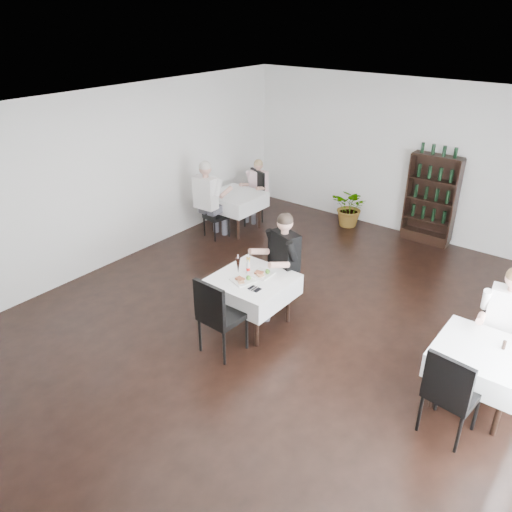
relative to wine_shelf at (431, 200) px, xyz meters
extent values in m
plane|color=black|center=(-0.60, -4.31, -0.85)|extent=(9.00, 9.00, 0.00)
plane|color=white|center=(-0.60, -4.31, 2.15)|extent=(9.00, 9.00, 0.00)
plane|color=white|center=(-0.60, 0.19, 0.65)|extent=(7.00, 0.00, 7.00)
plane|color=white|center=(-4.10, -4.31, 0.65)|extent=(0.00, 9.00, 9.00)
cube|color=black|center=(0.00, 0.01, -0.75)|extent=(0.90, 0.28, 0.20)
cylinder|color=black|center=(-1.27, -4.68, -0.49)|extent=(0.06, 0.06, 0.71)
cylinder|color=black|center=(-1.27, -3.95, -0.49)|extent=(0.06, 0.06, 0.71)
cylinder|color=black|center=(-0.53, -4.68, -0.49)|extent=(0.06, 0.06, 0.71)
cylinder|color=black|center=(-0.53, -3.95, -0.49)|extent=(0.06, 0.06, 0.71)
cube|color=black|center=(-0.90, -4.31, -0.12)|extent=(0.85, 0.85, 0.04)
cube|color=white|center=(-0.90, -4.31, -0.23)|extent=(1.03, 1.03, 0.30)
cylinder|color=black|center=(-3.64, -2.15, -0.49)|extent=(0.06, 0.06, 0.71)
cylinder|color=black|center=(-3.64, -1.47, -0.49)|extent=(0.06, 0.06, 0.71)
cylinder|color=black|center=(-2.96, -2.15, -0.49)|extent=(0.06, 0.06, 0.71)
cylinder|color=black|center=(-2.96, -1.47, -0.49)|extent=(0.06, 0.06, 0.71)
cube|color=black|center=(-3.30, -1.81, -0.12)|extent=(0.80, 0.80, 0.04)
cube|color=white|center=(-3.30, -1.81, -0.23)|extent=(0.98, 0.98, 0.30)
cylinder|color=black|center=(1.76, -4.35, -0.49)|extent=(0.06, 0.06, 0.71)
cylinder|color=black|center=(1.76, -3.67, -0.49)|extent=(0.06, 0.06, 0.71)
cylinder|color=black|center=(2.44, -4.35, -0.49)|extent=(0.06, 0.06, 0.71)
cube|color=black|center=(2.10, -4.01, -0.12)|extent=(0.80, 0.80, 0.04)
cube|color=white|center=(2.10, -4.01, -0.23)|extent=(0.98, 0.98, 0.30)
imported|color=#23511B|center=(-1.53, -0.22, -0.43)|extent=(0.75, 0.65, 0.83)
cylinder|color=black|center=(-1.18, -3.83, -0.63)|extent=(0.03, 0.03, 0.44)
cylinder|color=black|center=(-1.23, -3.45, -0.63)|extent=(0.03, 0.03, 0.44)
cylinder|color=black|center=(-0.80, -3.77, -0.63)|extent=(0.03, 0.03, 0.44)
cylinder|color=black|center=(-0.85, -3.39, -0.63)|extent=(0.03, 0.03, 0.44)
cube|color=black|center=(-1.02, -3.61, -0.38)|extent=(0.50, 0.50, 0.07)
cube|color=black|center=(-1.05, -3.41, -0.12)|extent=(0.44, 0.11, 0.48)
cylinder|color=black|center=(-0.61, -4.81, -0.59)|extent=(0.04, 0.04, 0.50)
cylinder|color=black|center=(-0.62, -5.25, -0.59)|extent=(0.04, 0.04, 0.50)
cylinder|color=black|center=(-1.04, -4.79, -0.59)|extent=(0.04, 0.04, 0.50)
cylinder|color=black|center=(-1.06, -5.23, -0.59)|extent=(0.04, 0.04, 0.50)
cube|color=black|center=(-0.83, -5.02, -0.31)|extent=(0.52, 0.52, 0.08)
cube|color=black|center=(-0.84, -5.25, -0.01)|extent=(0.51, 0.07, 0.55)
cylinder|color=black|center=(-3.64, -1.45, -0.60)|extent=(0.04, 0.04, 0.50)
cylinder|color=black|center=(-3.49, -1.05, -0.60)|extent=(0.04, 0.04, 0.50)
cylinder|color=black|center=(-3.24, -1.61, -0.60)|extent=(0.04, 0.04, 0.50)
cylinder|color=black|center=(-3.08, -1.20, -0.60)|extent=(0.04, 0.04, 0.50)
cube|color=black|center=(-3.36, -1.33, -0.32)|extent=(0.64, 0.64, 0.08)
cube|color=black|center=(-3.28, -1.12, -0.03)|extent=(0.48, 0.23, 0.54)
cylinder|color=black|center=(-3.17, -2.19, -0.65)|extent=(0.03, 0.03, 0.40)
cylinder|color=black|center=(-3.24, -2.53, -0.65)|extent=(0.03, 0.03, 0.40)
cylinder|color=black|center=(-3.51, -2.12, -0.65)|extent=(0.03, 0.03, 0.40)
cylinder|color=black|center=(-3.58, -2.46, -0.65)|extent=(0.03, 0.03, 0.40)
cube|color=black|center=(-3.37, -2.33, -0.42)|extent=(0.47, 0.47, 0.06)
cube|color=black|center=(-3.41, -2.51, -0.18)|extent=(0.40, 0.12, 0.44)
cylinder|color=black|center=(1.75, -3.58, -0.60)|extent=(0.04, 0.04, 0.49)
cylinder|color=black|center=(1.90, -3.17, -0.60)|extent=(0.04, 0.04, 0.49)
cylinder|color=black|center=(2.16, -3.72, -0.60)|extent=(0.04, 0.04, 0.49)
cylinder|color=black|center=(2.30, -3.32, -0.60)|extent=(0.04, 0.04, 0.49)
cube|color=black|center=(2.03, -3.45, -0.32)|extent=(0.62, 0.62, 0.07)
cube|color=black|center=(2.10, -3.24, -0.04)|extent=(0.48, 0.21, 0.53)
cylinder|color=black|center=(2.24, -4.42, -0.60)|extent=(0.04, 0.04, 0.49)
cylinder|color=black|center=(2.19, -4.85, -0.60)|extent=(0.04, 0.04, 0.49)
cylinder|color=black|center=(1.82, -4.37, -0.60)|extent=(0.04, 0.04, 0.49)
cylinder|color=black|center=(1.77, -4.80, -0.60)|extent=(0.04, 0.04, 0.49)
cube|color=black|center=(2.01, -4.61, -0.32)|extent=(0.54, 0.54, 0.07)
cube|color=black|center=(1.98, -4.83, -0.03)|extent=(0.50, 0.11, 0.53)
cube|color=#403F47|center=(-0.95, -3.85, -0.24)|extent=(0.29, 0.48, 0.15)
cylinder|color=#403F47|center=(-1.01, -4.03, -0.58)|extent=(0.12, 0.12, 0.53)
cube|color=#403F47|center=(-0.75, -3.92, -0.24)|extent=(0.29, 0.48, 0.15)
cylinder|color=#403F47|center=(-0.81, -4.10, -0.58)|extent=(0.12, 0.12, 0.53)
cube|color=black|center=(-0.78, -3.69, 0.12)|extent=(0.49, 0.37, 0.60)
cylinder|color=tan|center=(-1.11, -3.89, 0.10)|extent=(0.19, 0.35, 0.17)
cylinder|color=tan|center=(-0.64, -4.05, 0.10)|extent=(0.19, 0.35, 0.17)
sphere|color=tan|center=(-0.79, -3.71, 0.58)|extent=(0.23, 0.23, 0.23)
sphere|color=black|center=(-0.79, -3.71, 0.61)|extent=(0.23, 0.23, 0.23)
cube|color=#403F47|center=(-3.37, -1.23, -0.34)|extent=(0.15, 0.39, 0.13)
cylinder|color=#403F47|center=(-3.36, -1.40, -0.62)|extent=(0.10, 0.10, 0.44)
cube|color=#403F47|center=(-3.19, -1.22, -0.34)|extent=(0.15, 0.39, 0.13)
cylinder|color=#403F47|center=(-3.18, -1.38, -0.62)|extent=(0.10, 0.10, 0.44)
cube|color=silver|center=(-3.30, -1.05, -0.04)|extent=(0.38, 0.22, 0.50)
cylinder|color=tan|center=(-3.49, -1.31, -0.06)|extent=(0.09, 0.29, 0.14)
cylinder|color=tan|center=(-3.07, -1.28, -0.06)|extent=(0.09, 0.29, 0.14)
sphere|color=tan|center=(-3.29, -1.07, 0.34)|extent=(0.19, 0.19, 0.19)
sphere|color=olive|center=(-3.29, -1.07, 0.37)|extent=(0.19, 0.19, 0.19)
cube|color=#403F47|center=(-3.30, -2.36, -0.23)|extent=(0.18, 0.47, 0.15)
cylinder|color=#403F47|center=(-3.31, -2.16, -0.58)|extent=(0.12, 0.12, 0.54)
cube|color=#403F47|center=(-3.52, -2.37, -0.23)|extent=(0.18, 0.47, 0.15)
cylinder|color=#403F47|center=(-3.53, -2.17, -0.58)|extent=(0.12, 0.12, 0.54)
cube|color=white|center=(-3.39, -2.58, 0.13)|extent=(0.45, 0.27, 0.61)
cylinder|color=tan|center=(-3.16, -2.26, 0.11)|extent=(0.11, 0.35, 0.17)
cylinder|color=tan|center=(-3.66, -2.29, 0.11)|extent=(0.11, 0.35, 0.17)
sphere|color=tan|center=(-3.40, -2.55, 0.60)|extent=(0.23, 0.23, 0.23)
sphere|color=beige|center=(-3.40, -2.55, 0.63)|extent=(0.23, 0.23, 0.23)
cube|color=#403F47|center=(2.06, -3.54, -0.26)|extent=(0.20, 0.46, 0.15)
cylinder|color=#403F47|center=(2.09, -3.73, -0.59)|extent=(0.12, 0.12, 0.51)
cube|color=#403F47|center=(2.27, -3.51, -0.26)|extent=(0.20, 0.46, 0.15)
cylinder|color=#403F47|center=(2.30, -3.70, -0.59)|extent=(0.12, 0.12, 0.51)
cube|color=white|center=(2.14, -3.33, 0.09)|extent=(0.45, 0.28, 0.58)
cylinder|color=tan|center=(1.94, -3.64, 0.07)|extent=(0.13, 0.33, 0.16)
cube|color=white|center=(-0.85, -4.16, -0.07)|extent=(0.29, 0.29, 0.02)
cube|color=#572819|center=(-0.88, -4.19, -0.04)|extent=(0.13, 0.11, 0.03)
sphere|color=#3F701D|center=(-0.78, -4.12, -0.02)|extent=(0.07, 0.07, 0.07)
cube|color=#916042|center=(-0.82, -4.23, -0.05)|extent=(0.12, 0.10, 0.02)
cube|color=white|center=(-0.94, -4.47, -0.07)|extent=(0.35, 0.35, 0.02)
cube|color=#572819|center=(-0.98, -4.49, -0.04)|extent=(0.12, 0.10, 0.03)
sphere|color=#3F701D|center=(-0.88, -4.42, -0.02)|extent=(0.07, 0.07, 0.07)
cube|color=#916042|center=(-0.92, -4.53, -0.05)|extent=(0.13, 0.12, 0.02)
cone|color=black|center=(-1.15, -4.32, 0.04)|extent=(0.07, 0.07, 0.23)
cylinder|color=silver|center=(-1.15, -4.32, 0.18)|extent=(0.02, 0.02, 0.06)
cone|color=gold|center=(-1.07, -4.18, 0.03)|extent=(0.06, 0.06, 0.21)
cylinder|color=silver|center=(-1.07, -4.18, 0.16)|extent=(0.02, 0.02, 0.05)
cylinder|color=silver|center=(-1.02, -4.26, 0.01)|extent=(0.05, 0.05, 0.17)
cylinder|color=#A50D09|center=(-1.02, -4.26, 0.00)|extent=(0.06, 0.06, 0.04)
cylinder|color=silver|center=(-1.02, -4.26, 0.12)|extent=(0.02, 0.02, 0.04)
cube|color=black|center=(-0.68, -4.53, -0.07)|extent=(0.16, 0.13, 0.01)
cylinder|color=silver|center=(-0.70, -4.53, -0.06)|extent=(0.02, 0.18, 0.01)
cylinder|color=silver|center=(-0.67, -4.53, -0.06)|extent=(0.01, 0.18, 0.01)
cylinder|color=black|center=(2.27, -3.87, -0.03)|extent=(0.05, 0.05, 0.10)
camera|label=1|loc=(2.84, -9.04, 3.30)|focal=35.00mm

